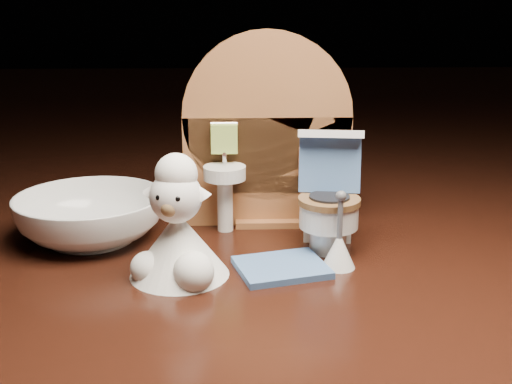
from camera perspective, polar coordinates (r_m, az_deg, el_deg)
backdrop_panel at (r=0.50m, az=0.90°, el=4.49°), size 0.13×0.05×0.15m
toy_toilet at (r=0.46m, az=6.48°, el=-1.18°), size 0.05×0.06×0.09m
bath_mat at (r=0.43m, az=2.28°, el=-6.71°), size 0.07×0.06×0.00m
toilet_brush at (r=0.43m, az=7.39°, el=-4.92°), size 0.02×0.02×0.05m
plush_lamb at (r=0.41m, az=-6.96°, el=-3.76°), size 0.06×0.07×0.08m
ceramic_bowl at (r=0.49m, az=-14.51°, el=-2.23°), size 0.13×0.13×0.03m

